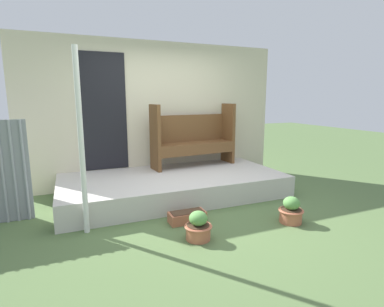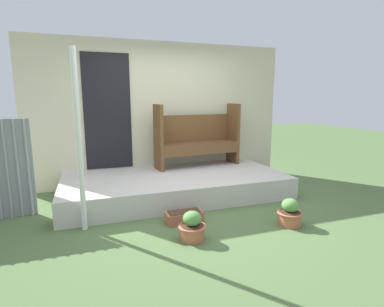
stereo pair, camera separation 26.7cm
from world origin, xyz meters
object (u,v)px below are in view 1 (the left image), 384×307
Objects in this scene: flower_pot_left at (198,227)px; planter_box_rect at (187,217)px; flower_pot_middle at (291,211)px; support_post at (81,144)px; bench at (193,136)px.

planter_box_rect is (0.06, 0.50, -0.08)m from flower_pot_left.
flower_pot_middle reaches higher than planter_box_rect.
support_post is at bearing 149.56° from flower_pot_left.
flower_pot_left is 0.97× the size of flower_pot_middle.
flower_pot_left is at bearing -30.44° from support_post.
support_post reaches higher than flower_pot_middle.
bench is 2.35m from flower_pot_middle.
support_post is 6.23× the size of flower_pot_middle.
flower_pot_middle is at bearing -83.27° from bench.
support_post is at bearing 171.38° from planter_box_rect.
bench is 4.63× the size of flower_pot_middle.
planter_box_rect is at bearing 82.90° from flower_pot_left.
planter_box_rect is at bearing 156.87° from flower_pot_middle.
support_post reaches higher than planter_box_rect.
support_post reaches higher than flower_pot_left.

